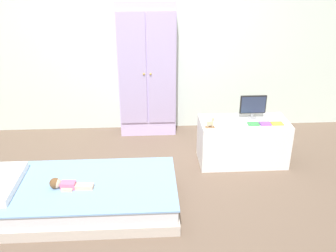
{
  "coord_description": "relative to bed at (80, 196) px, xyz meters",
  "views": [
    {
      "loc": [
        0.07,
        -3.14,
        2.14
      ],
      "look_at": [
        0.27,
        0.33,
        0.56
      ],
      "focal_mm": 39.77,
      "sensor_mm": 36.0,
      "label": 1
    }
  ],
  "objects": [
    {
      "name": "wardrobe",
      "position": [
        0.65,
        1.63,
        0.72
      ],
      "size": [
        0.71,
        0.31,
        1.69
      ],
      "color": "silver",
      "rests_on": "ground_plane"
    },
    {
      "name": "back_wall",
      "position": [
        0.58,
        1.81,
        1.22
      ],
      "size": [
        6.4,
        0.05,
        2.7
      ],
      "primitive_type": "cube",
      "color": "silver",
      "rests_on": "ground_plane"
    },
    {
      "name": "book_purple",
      "position": [
        1.9,
        0.66,
        0.38
      ],
      "size": [
        0.12,
        0.09,
        0.02
      ],
      "primitive_type": "cube",
      "color": "#8E51B2",
      "rests_on": "tv_stand"
    },
    {
      "name": "tv_monitor",
      "position": [
        1.8,
        0.84,
        0.53
      ],
      "size": [
        0.29,
        0.1,
        0.26
      ],
      "color": "#99999E",
      "rests_on": "tv_stand"
    },
    {
      "name": "book_green",
      "position": [
        1.77,
        0.66,
        0.39
      ],
      "size": [
        0.12,
        0.08,
        0.02
      ],
      "primitive_type": "cube",
      "color": "#429E51",
      "rests_on": "tv_stand"
    },
    {
      "name": "tv_stand",
      "position": [
        1.7,
        0.77,
        0.13
      ],
      "size": [
        0.97,
        0.46,
        0.5
      ],
      "primitive_type": "cube",
      "color": "white",
      "rests_on": "ground_plane"
    },
    {
      "name": "bed",
      "position": [
        0.0,
        0.0,
        0.0
      ],
      "size": [
        1.79,
        0.91,
        0.26
      ],
      "color": "beige",
      "rests_on": "ground_plane"
    },
    {
      "name": "pillow",
      "position": [
        -0.69,
        -0.0,
        0.16
      ],
      "size": [
        0.32,
        0.65,
        0.07
      ],
      "primitive_type": "cube",
      "color": "white",
      "rests_on": "bed"
    },
    {
      "name": "doll",
      "position": [
        -0.12,
        -0.05,
        0.17
      ],
      "size": [
        0.39,
        0.14,
        0.1
      ],
      "color": "#D6668E",
      "rests_on": "bed"
    },
    {
      "name": "rocking_horse_toy",
      "position": [
        1.3,
        0.62,
        0.43
      ],
      "size": [
        0.1,
        0.04,
        0.12
      ],
      "color": "#8E6642",
      "rests_on": "tv_stand"
    },
    {
      "name": "book_yellow",
      "position": [
        2.03,
        0.66,
        0.38
      ],
      "size": [
        0.12,
        0.09,
        0.01
      ],
      "primitive_type": "cube",
      "color": "gold",
      "rests_on": "tv_stand"
    },
    {
      "name": "ground_plane",
      "position": [
        0.58,
        0.24,
        -0.14
      ],
      "size": [
        10.0,
        10.0,
        0.02
      ],
      "primitive_type": "cube",
      "color": "brown"
    }
  ]
}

